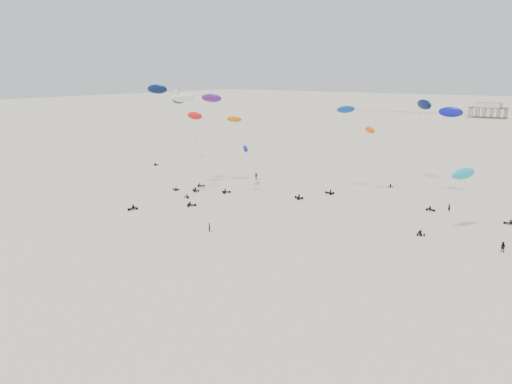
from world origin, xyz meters
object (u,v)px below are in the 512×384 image
Objects in this scene: spectator_0 at (210,232)px; rig_0 at (151,118)px; pavilion_main at (488,111)px; rig_8 at (355,153)px.

rig_0 is at bearing 11.49° from spectator_0.
rig_0 is at bearing -94.45° from pavilion_main.
rig_0 reaches higher than spectator_0.
rig_0 is 31.91m from spectator_0.
spectator_0 is at bearing 162.13° from rig_0.
pavilion_main is 10.77× the size of spectator_0.
rig_0 is (-20.09, -257.92, 14.12)m from pavilion_main.
pavilion_main is at bearing 10.49° from rig_8.
rig_8 is 44.05m from spectator_0.
rig_8 is (12.82, -225.87, 5.33)m from pavilion_main.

